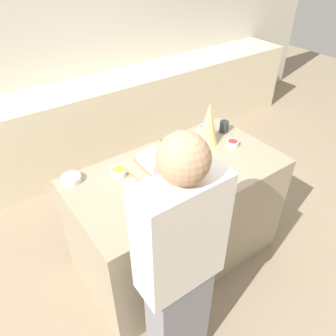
# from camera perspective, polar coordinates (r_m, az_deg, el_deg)

# --- Properties ---
(ground_plane) EXTENTS (12.00, 12.00, 0.00)m
(ground_plane) POSITION_cam_1_polar(r_m,az_deg,el_deg) (2.96, 1.48, -14.77)
(ground_plane) COLOR gray
(wall_back) EXTENTS (8.00, 0.05, 2.60)m
(wall_back) POSITION_cam_1_polar(r_m,az_deg,el_deg) (3.86, -18.43, 19.68)
(wall_back) COLOR beige
(wall_back) RESTS_ON ground_plane
(back_cabinet_block) EXTENTS (6.00, 0.60, 0.93)m
(back_cabinet_block) POSITION_cam_1_polar(r_m,az_deg,el_deg) (3.88, -14.41, 6.96)
(back_cabinet_block) COLOR beige
(back_cabinet_block) RESTS_ON ground_plane
(kitchen_island) EXTENTS (1.55, 0.83, 0.92)m
(kitchen_island) POSITION_cam_1_polar(r_m,az_deg,el_deg) (2.62, 1.64, -8.47)
(kitchen_island) COLOR gray
(kitchen_island) RESTS_ON ground_plane
(baking_tray) EXTENTS (0.41, 0.28, 0.01)m
(baking_tray) POSITION_cam_1_polar(r_m,az_deg,el_deg) (2.21, -1.59, -2.25)
(baking_tray) COLOR silver
(baking_tray) RESTS_ON kitchen_island
(gingerbread_house) EXTENTS (0.21, 0.19, 0.28)m
(gingerbread_house) POSITION_cam_1_polar(r_m,az_deg,el_deg) (2.14, -1.64, 0.16)
(gingerbread_house) COLOR brown
(gingerbread_house) RESTS_ON baking_tray
(decorative_tree) EXTENTS (0.16, 0.16, 0.34)m
(decorative_tree) POSITION_cam_1_polar(r_m,az_deg,el_deg) (2.55, 7.06, 7.61)
(decorative_tree) COLOR #DBD675
(decorative_tree) RESTS_ON kitchen_island
(candy_bowl_far_right) EXTENTS (0.12, 0.12, 0.04)m
(candy_bowl_far_right) POSITION_cam_1_polar(r_m,az_deg,el_deg) (2.79, 6.55, 6.89)
(candy_bowl_far_right) COLOR silver
(candy_bowl_far_right) RESTS_ON kitchen_island
(candy_bowl_near_tray_right) EXTENTS (0.10, 0.10, 0.04)m
(candy_bowl_near_tray_right) POSITION_cam_1_polar(r_m,az_deg,el_deg) (2.63, 11.21, 4.32)
(candy_bowl_near_tray_right) COLOR silver
(candy_bowl_near_tray_right) RESTS_ON kitchen_island
(candy_bowl_beside_tree) EXTENTS (0.13, 0.13, 0.05)m
(candy_bowl_beside_tree) POSITION_cam_1_polar(r_m,az_deg,el_deg) (2.36, 4.84, 1.24)
(candy_bowl_beside_tree) COLOR white
(candy_bowl_beside_tree) RESTS_ON kitchen_island
(candy_bowl_near_tray_left) EXTENTS (0.13, 0.13, 0.04)m
(candy_bowl_near_tray_left) POSITION_cam_1_polar(r_m,az_deg,el_deg) (2.30, -16.53, -1.76)
(candy_bowl_near_tray_left) COLOR silver
(candy_bowl_near_tray_left) RESTS_ON kitchen_island
(candy_bowl_front_corner) EXTENTS (0.11, 0.11, 0.04)m
(candy_bowl_front_corner) POSITION_cam_1_polar(r_m,az_deg,el_deg) (2.29, -8.54, -0.57)
(candy_bowl_front_corner) COLOR white
(candy_bowl_front_corner) RESTS_ON kitchen_island
(mug) EXTENTS (0.07, 0.07, 0.10)m
(mug) POSITION_cam_1_polar(r_m,az_deg,el_deg) (2.78, 9.72, 7.12)
(mug) COLOR #2D2D33
(mug) RESTS_ON kitchen_island
(person) EXTENTS (0.44, 0.55, 1.69)m
(person) POSITION_cam_1_polar(r_m,az_deg,el_deg) (1.78, 1.95, -17.33)
(person) COLOR slate
(person) RESTS_ON ground_plane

